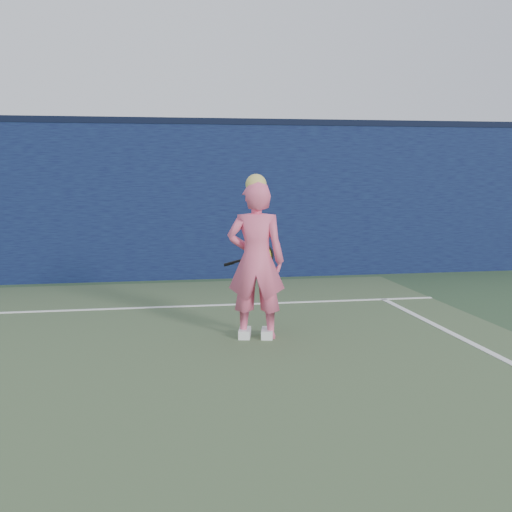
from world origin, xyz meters
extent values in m
cube|color=black|center=(0.00, 6.50, 1.25)|extent=(24.00, 0.40, 2.50)
cube|color=black|center=(0.00, 6.50, 2.55)|extent=(24.00, 0.42, 0.10)
imported|color=#F15D85|center=(2.67, 2.16, 0.83)|extent=(0.68, 0.53, 1.66)
sphere|color=#D1C25D|center=(2.67, 2.16, 1.63)|extent=(0.22, 0.22, 0.22)
cube|color=white|center=(2.78, 2.13, 0.05)|extent=(0.18, 0.30, 0.10)
cube|color=white|center=(2.55, 2.18, 0.05)|extent=(0.18, 0.30, 0.10)
torus|color=black|center=(2.79, 2.57, 0.83)|extent=(0.30, 0.05, 0.30)
torus|color=yellow|center=(2.79, 2.57, 0.83)|extent=(0.25, 0.03, 0.25)
cylinder|color=beige|center=(2.79, 2.57, 0.83)|extent=(0.25, 0.03, 0.25)
cylinder|color=black|center=(2.58, 2.65, 0.78)|extent=(0.28, 0.08, 0.10)
cylinder|color=black|center=(2.46, 2.69, 0.74)|extent=(0.13, 0.06, 0.07)
cube|color=white|center=(0.00, 4.00, 0.01)|extent=(11.00, 0.08, 0.01)
camera|label=1|loc=(1.30, -5.16, 1.80)|focal=50.00mm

